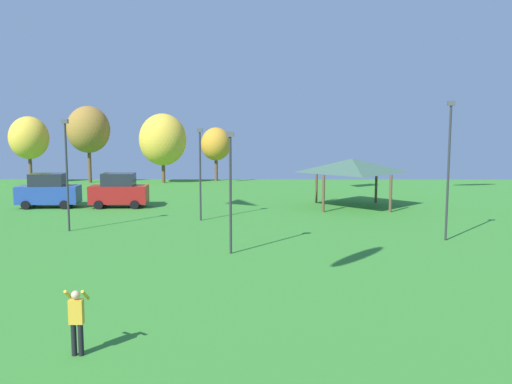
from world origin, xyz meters
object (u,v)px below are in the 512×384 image
treeline_tree_2 (163,140)px  treeline_tree_3 (216,144)px  treeline_tree_1 (88,130)px  park_pavilion (352,166)px  parked_car_leftmost (48,191)px  light_post_0 (230,185)px  person_standing_far_right (77,318)px  parked_car_second_from_left (119,191)px  light_post_1 (200,169)px  treeline_tree_0 (29,138)px  light_post_3 (67,169)px  light_post_2 (449,164)px

treeline_tree_2 → treeline_tree_3: (5.44, 2.12, -0.55)m
treeline_tree_1 → treeline_tree_3: bearing=8.3°
park_pavilion → treeline_tree_3: treeline_tree_3 is taller
parked_car_leftmost → park_pavilion: 22.38m
park_pavilion → light_post_0: 16.89m
person_standing_far_right → parked_car_second_from_left: 26.64m
park_pavilion → light_post_1: light_post_1 is taller
light_post_1 → treeline_tree_0: 30.96m
park_pavilion → light_post_0: (-8.14, -14.80, 0.16)m
treeline_tree_1 → park_pavilion: bearing=-35.5°
park_pavilion → light_post_0: size_ratio=1.06×
light_post_0 → light_post_3: bearing=150.1°
light_post_1 → light_post_3: size_ratio=0.92×
treeline_tree_2 → treeline_tree_3: bearing=21.3°
parked_car_second_from_left → light_post_0: size_ratio=0.74×
person_standing_far_right → parked_car_second_from_left: size_ratio=0.42×
light_post_1 → treeline_tree_0: treeline_tree_0 is taller
light_post_3 → light_post_1: bearing=26.6°
light_post_2 → treeline_tree_3: (-14.49, 31.45, 0.00)m
treeline_tree_1 → light_post_2: bearing=-46.7°
park_pavilion → treeline_tree_2: bearing=134.0°
treeline_tree_0 → parked_car_second_from_left: bearing=-51.6°
light_post_2 → light_post_3: bearing=173.3°
person_standing_far_right → treeline_tree_1: treeline_tree_1 is taller
parked_car_leftmost → parked_car_second_from_left: (5.16, 0.11, 0.00)m
person_standing_far_right → park_pavilion: bearing=53.8°
parked_car_leftmost → light_post_3: size_ratio=0.71×
parked_car_leftmost → treeline_tree_3: (10.78, 19.99, 2.79)m
light_post_0 → light_post_3: light_post_3 is taller
light_post_1 → light_post_3: bearing=-153.4°
parked_car_leftmost → treeline_tree_1: bearing=94.3°
parked_car_second_from_left → light_post_3: size_ratio=0.67×
parked_car_leftmost → light_post_1: light_post_1 is taller
parked_car_second_from_left → treeline_tree_3: (5.61, 19.88, 2.79)m
light_post_2 → treeline_tree_0: 44.79m
parked_car_second_from_left → park_pavilion: bearing=-1.5°
parked_car_leftmost → treeline_tree_3: size_ratio=0.77×
person_standing_far_right → park_pavilion: park_pavilion is taller
light_post_0 → light_post_2: light_post_2 is taller
treeline_tree_2 → person_standing_far_right: bearing=-82.9°
parked_car_second_from_left → light_post_3: 9.46m
light_post_0 → light_post_2: bearing=15.3°
park_pavilion → parked_car_second_from_left: bearing=-179.4°
parked_car_second_from_left → treeline_tree_3: bearing=72.2°
light_post_1 → treeline_tree_0: (-20.52, 23.15, 1.44)m
parked_car_leftmost → light_post_2: size_ratio=0.62×
treeline_tree_2 → treeline_tree_0: bearing=-179.2°
parked_car_second_from_left → treeline_tree_3: size_ratio=0.72×
light_post_3 → treeline_tree_0: (-13.39, 26.72, 1.18)m
parked_car_second_from_left → light_post_2: (20.10, -11.57, 2.79)m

